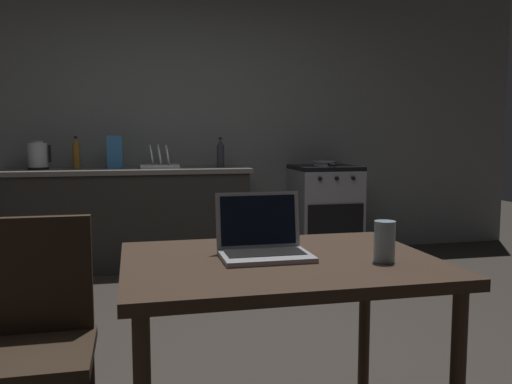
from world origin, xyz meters
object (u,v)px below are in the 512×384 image
(dining_table, at_px, (280,280))
(drinking_glass, at_px, (384,241))
(stove_oven, at_px, (324,211))
(cereal_box, at_px, (115,152))
(electric_kettle, at_px, (38,156))
(frying_pan, at_px, (325,163))
(dish_rack, at_px, (160,163))
(bottle, at_px, (220,153))
(chair, at_px, (34,330))
(laptop, at_px, (263,244))
(bottle_b, at_px, (76,153))

(dining_table, height_order, drinking_glass, drinking_glass)
(stove_oven, distance_m, cereal_box, 2.05)
(stove_oven, xyz_separation_m, cereal_box, (-1.96, 0.02, 0.59))
(electric_kettle, height_order, frying_pan, electric_kettle)
(frying_pan, height_order, dish_rack, dish_rack)
(electric_kettle, height_order, bottle, bottle)
(stove_oven, relative_size, drinking_glass, 6.21)
(bottle, bearing_deg, dining_table, -95.26)
(chair, bearing_deg, dining_table, 4.23)
(frying_pan, bearing_deg, chair, -125.78)
(chair, bearing_deg, drinking_glass, -0.13)
(laptop, height_order, cereal_box, cereal_box)
(stove_oven, bearing_deg, frying_pan, -110.45)
(bottle, relative_size, dish_rack, 0.80)
(dish_rack, bearing_deg, bottle_b, 173.65)
(laptop, xyz_separation_m, dish_rack, (-0.22, 3.05, 0.14))
(frying_pan, xyz_separation_m, dish_rack, (-1.56, 0.03, 0.02))
(laptop, bearing_deg, stove_oven, 54.72)
(electric_kettle, bearing_deg, dining_table, -67.37)
(laptop, distance_m, dish_rack, 3.06)
(dining_table, height_order, dish_rack, dish_rack)
(dining_table, relative_size, bottle, 4.07)
(drinking_glass, xyz_separation_m, dish_rack, (-0.61, 3.23, 0.12))
(laptop, relative_size, frying_pan, 0.79)
(electric_kettle, distance_m, cereal_box, 0.64)
(stove_oven, distance_m, bottle_b, 2.37)
(stove_oven, height_order, dish_rack, dish_rack)
(bottle, distance_m, drinking_glass, 3.18)
(stove_oven, bearing_deg, dining_table, -112.90)
(stove_oven, relative_size, bottle_b, 3.13)
(drinking_glass, xyz_separation_m, bottle_b, (-1.33, 3.31, 0.20))
(bottle, xyz_separation_m, frying_pan, (1.02, 0.02, -0.10))
(electric_kettle, bearing_deg, laptop, -67.88)
(stove_oven, height_order, laptop, laptop)
(chair, relative_size, bottle, 3.29)
(chair, height_order, electric_kettle, electric_kettle)
(laptop, height_order, bottle, bottle)
(stove_oven, bearing_deg, drinking_glass, -106.67)
(bottle_b, bearing_deg, drinking_glass, -68.12)
(electric_kettle, relative_size, frying_pan, 0.60)
(chair, distance_m, bottle_b, 3.13)
(frying_pan, bearing_deg, dining_table, -112.92)
(chair, relative_size, laptop, 2.80)
(chair, distance_m, laptop, 0.85)
(chair, bearing_deg, stove_oven, 64.49)
(stove_oven, relative_size, bottle, 3.25)
(chair, height_order, dish_rack, dish_rack)
(dining_table, height_order, bottle_b, bottle_b)
(dining_table, relative_size, bottle_b, 3.92)
(dining_table, height_order, cereal_box, cereal_box)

